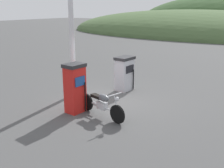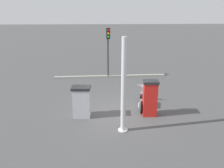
{
  "view_description": "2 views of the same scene",
  "coord_description": "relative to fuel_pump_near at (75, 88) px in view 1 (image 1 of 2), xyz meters",
  "views": [
    {
      "loc": [
        5.6,
        -8.04,
        3.53
      ],
      "look_at": [
        0.28,
        -0.45,
        0.87
      ],
      "focal_mm": 43.15,
      "sensor_mm": 36.0,
      "label": 1
    },
    {
      "loc": [
        -9.96,
        0.66,
        4.84
      ],
      "look_at": [
        0.91,
        0.11,
        1.11
      ],
      "focal_mm": 35.92,
      "sensor_mm": 36.0,
      "label": 2
    }
  ],
  "objects": [
    {
      "name": "fuel_pump_near",
      "position": [
        0.0,
        0.0,
        0.0
      ],
      "size": [
        0.61,
        0.72,
        1.71
      ],
      "color": "red",
      "rests_on": "ground"
    },
    {
      "name": "canopy_support_pole",
      "position": [
        -1.35,
        1.38,
        0.98
      ],
      "size": [
        0.4,
        0.4,
        3.85
      ],
      "color": "silver",
      "rests_on": "ground"
    },
    {
      "name": "motorcycle_near_pump",
      "position": [
        1.01,
        0.17,
        -0.41
      ],
      "size": [
        2.12,
        0.74,
        0.94
      ],
      "color": "black",
      "rests_on": "ground"
    },
    {
      "name": "fuel_pump_far",
      "position": [
        0.0,
        3.15,
        -0.12
      ],
      "size": [
        0.67,
        0.87,
        1.48
      ],
      "color": "silver",
      "rests_on": "ground"
    },
    {
      "name": "distant_hill_secondary",
      "position": [
        -6.58,
        30.54,
        -0.87
      ],
      "size": [
        38.18,
        19.74,
        6.4
      ],
      "color": "#476038",
      "rests_on": "ground"
    },
    {
      "name": "ground_plane",
      "position": [
        0.47,
        1.58,
        -0.87
      ],
      "size": [
        120.0,
        120.0,
        0.0
      ],
      "primitive_type": "plane",
      "color": "#4C4C4C"
    }
  ]
}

